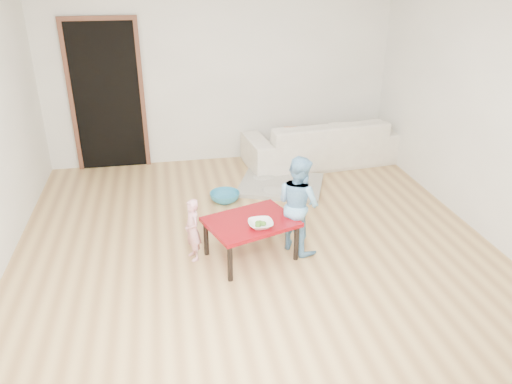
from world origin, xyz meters
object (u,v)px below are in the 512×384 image
object	(u,v)px
sofa	(322,141)
red_table	(251,239)
child_blue	(298,204)
bowl	(261,224)
child_pink	(193,230)
basin	(225,197)

from	to	relation	value
sofa	red_table	xyz separation A→B (m)	(-1.51, -2.41, -0.12)
red_table	child_blue	bearing A→B (deg)	9.55
sofa	bowl	size ratio (longest dim) A/B	9.44
sofa	child_blue	xyz separation A→B (m)	(-1.00, -2.33, 0.18)
red_table	child_pink	xyz separation A→B (m)	(-0.57, 0.09, 0.12)
sofa	red_table	size ratio (longest dim) A/B	2.68
red_table	bowl	size ratio (longest dim) A/B	3.52
bowl	basin	distance (m)	1.55
red_table	bowl	bearing A→B (deg)	-65.17
child_pink	basin	world-z (taller)	child_pink
basin	child_pink	bearing A→B (deg)	-111.09
sofa	basin	size ratio (longest dim) A/B	6.04
red_table	child_pink	bearing A→B (deg)	171.25
child_blue	sofa	bearing A→B (deg)	-51.90
bowl	child_pink	bearing A→B (deg)	159.65
red_table	basin	distance (m)	1.36
sofa	basin	world-z (taller)	sofa
red_table	child_blue	xyz separation A→B (m)	(0.51, 0.09, 0.30)
child_pink	child_blue	world-z (taller)	child_blue
bowl	sofa	bearing A→B (deg)	60.60
red_table	bowl	distance (m)	0.29
sofa	basin	bearing A→B (deg)	27.82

